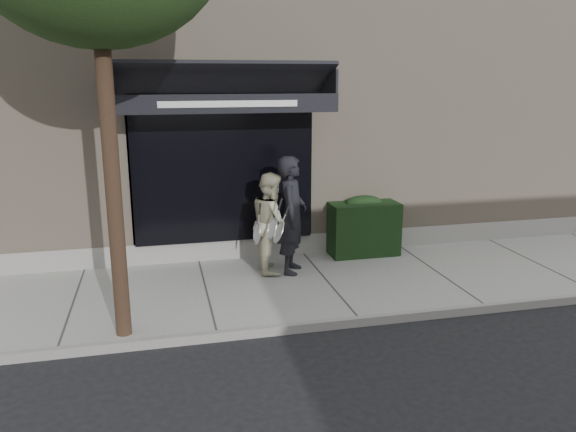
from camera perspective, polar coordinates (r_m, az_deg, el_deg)
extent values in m
plane|color=black|center=(9.50, 3.92, -7.20)|extent=(80.00, 80.00, 0.00)
cube|color=gray|center=(9.48, 3.93, -6.86)|extent=(20.00, 3.00, 0.12)
cube|color=gray|center=(8.12, 7.20, -10.56)|extent=(20.00, 0.10, 0.14)
cube|color=tan|center=(13.72, -2.15, 11.17)|extent=(14.00, 7.00, 5.50)
cube|color=gray|center=(10.96, 1.33, -2.86)|extent=(14.02, 0.42, 0.50)
cube|color=black|center=(10.19, -6.62, 4.72)|extent=(3.20, 0.30, 2.60)
cube|color=gray|center=(10.29, -15.63, 4.37)|extent=(0.08, 0.40, 2.60)
cube|color=gray|center=(10.64, 1.90, 5.19)|extent=(0.08, 0.40, 2.60)
cube|color=gray|center=(10.22, -6.94, 12.29)|extent=(3.36, 0.40, 0.12)
cube|color=black|center=(9.52, -6.49, 13.74)|extent=(3.60, 1.03, 0.55)
cube|color=black|center=(9.03, -6.03, 11.27)|extent=(3.60, 0.05, 0.30)
cube|color=white|center=(9.00, -6.00, 11.26)|extent=(2.20, 0.01, 0.10)
cube|color=black|center=(9.47, -17.51, 12.72)|extent=(0.04, 1.00, 0.45)
cube|color=black|center=(9.89, 4.09, 13.34)|extent=(0.04, 1.00, 0.45)
cube|color=black|center=(10.77, 7.62, -1.23)|extent=(1.30, 0.70, 1.00)
ellipsoid|color=black|center=(10.65, 7.70, 1.36)|extent=(0.71, 0.38, 0.27)
cylinder|color=black|center=(7.24, -17.52, 5.17)|extent=(0.20, 0.20, 4.80)
imported|color=black|center=(9.55, 0.41, 0.10)|extent=(0.73, 0.87, 2.03)
torus|color=silver|center=(9.24, -0.96, -1.66)|extent=(0.17, 0.32, 0.29)
cylinder|color=silver|center=(9.24, -0.96, -1.66)|extent=(0.13, 0.28, 0.25)
cylinder|color=silver|center=(9.24, -0.96, -1.66)|extent=(0.17, 0.04, 0.09)
cylinder|color=black|center=(9.24, -0.96, -1.66)|extent=(0.20, 0.05, 0.11)
torus|color=silver|center=(9.12, -1.62, -1.29)|extent=(0.17, 0.32, 0.29)
cylinder|color=silver|center=(9.12, -1.62, -1.29)|extent=(0.13, 0.28, 0.26)
cylinder|color=silver|center=(9.12, -1.62, -1.29)|extent=(0.18, 0.04, 0.08)
cylinder|color=black|center=(9.12, -1.62, -1.29)|extent=(0.20, 0.06, 0.10)
imported|color=#BEBA98|center=(9.66, -1.68, -0.64)|extent=(0.70, 0.88, 1.74)
torus|color=silver|center=(9.41, -3.17, -1.76)|extent=(0.12, 0.31, 0.30)
cylinder|color=silver|center=(9.41, -3.17, -1.76)|extent=(0.09, 0.27, 0.27)
cylinder|color=silver|center=(9.41, -3.17, -1.76)|extent=(0.18, 0.05, 0.04)
cylinder|color=black|center=(9.41, -3.17, -1.76)|extent=(0.20, 0.07, 0.06)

